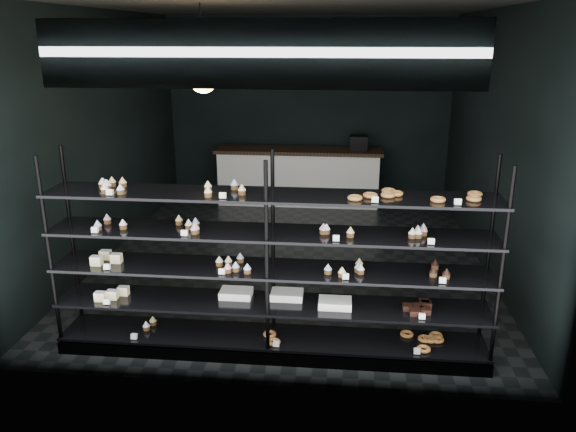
{
  "coord_description": "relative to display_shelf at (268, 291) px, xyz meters",
  "views": [
    {
      "loc": [
        0.63,
        -7.11,
        2.89
      ],
      "look_at": [
        0.12,
        -1.9,
        1.19
      ],
      "focal_mm": 35.0,
      "sensor_mm": 36.0,
      "label": 1
    }
  ],
  "objects": [
    {
      "name": "room",
      "position": [
        0.02,
        2.45,
        0.97
      ],
      "size": [
        5.01,
        6.01,
        3.2
      ],
      "color": "black",
      "rests_on": "ground"
    },
    {
      "name": "display_shelf",
      "position": [
        0.0,
        0.0,
        0.0
      ],
      "size": [
        4.0,
        0.5,
        1.91
      ],
      "color": "black",
      "rests_on": "room"
    },
    {
      "name": "signage",
      "position": [
        0.02,
        -0.48,
        2.12
      ],
      "size": [
        3.3,
        0.05,
        0.5
      ],
      "color": "#0C1B3E",
      "rests_on": "room"
    },
    {
      "name": "pendant_lamp",
      "position": [
        -0.79,
        1.1,
        1.82
      ],
      "size": [
        0.29,
        0.29,
        0.87
      ],
      "color": "black",
      "rests_on": "room"
    },
    {
      "name": "service_counter",
      "position": [
        -0.1,
        4.95,
        -0.13
      ],
      "size": [
        2.9,
        0.65,
        1.23
      ],
      "color": "white",
      "rests_on": "room"
    }
  ]
}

